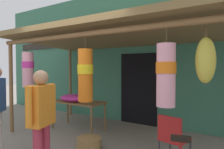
# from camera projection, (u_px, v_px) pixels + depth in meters

# --- Properties ---
(shop_facade) EXTENTS (11.16, 0.29, 3.94)m
(shop_facade) POSITION_uv_depth(u_px,v_px,m) (132.00, 55.00, 5.85)
(shop_facade) COLOR #387056
(shop_facade) RESTS_ON ground_plane
(market_stall_canopy) EXTENTS (5.23, 2.58, 2.46)m
(market_stall_canopy) POSITION_uv_depth(u_px,v_px,m) (113.00, 41.00, 4.39)
(market_stall_canopy) COLOR brown
(market_stall_canopy) RESTS_ON ground_plane
(display_table) EXTENTS (1.39, 0.65, 0.74)m
(display_table) POSITION_uv_depth(u_px,v_px,m) (78.00, 104.00, 5.11)
(display_table) COLOR brown
(display_table) RESTS_ON ground_plane
(flower_heap_on_table) EXTENTS (0.78, 0.54, 0.17)m
(flower_heap_on_table) POSITION_uv_depth(u_px,v_px,m) (74.00, 98.00, 5.08)
(flower_heap_on_table) COLOR #D13399
(flower_heap_on_table) RESTS_ON display_table
(folding_chair) EXTENTS (0.48, 0.48, 0.84)m
(folding_chair) POSITION_uv_depth(u_px,v_px,m) (173.00, 136.00, 3.17)
(folding_chair) COLOR #AD1E1E
(folding_chair) RESTS_ON ground_plane
(wicker_basket_by_table) EXTENTS (0.48, 0.48, 0.26)m
(wicker_basket_by_table) POSITION_uv_depth(u_px,v_px,m) (89.00, 144.00, 3.82)
(wicker_basket_by_table) COLOR olive
(wicker_basket_by_table) RESTS_ON ground_plane
(passerby_at_right) EXTENTS (0.32, 0.58, 1.56)m
(passerby_at_right) POSITION_uv_depth(u_px,v_px,m) (41.00, 115.00, 2.86)
(passerby_at_right) COLOR #B23347
(passerby_at_right) RESTS_ON ground_plane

